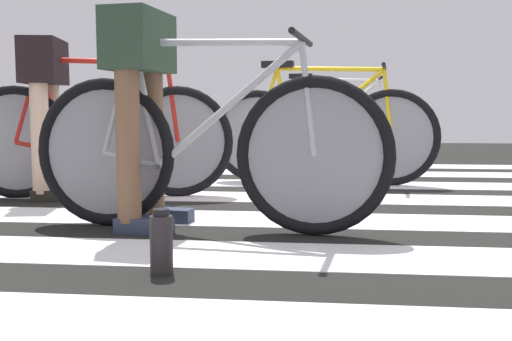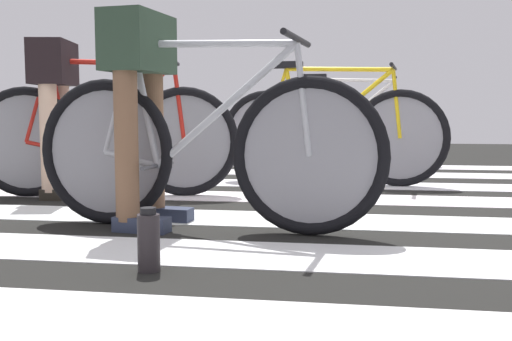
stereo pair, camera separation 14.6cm
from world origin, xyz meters
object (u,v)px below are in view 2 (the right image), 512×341
at_px(cyclist_1_of_4, 140,90).
at_px(bicycle_4_of_4, 348,127).
at_px(bicycle_1_of_4, 201,148).
at_px(cyclist_2_of_4, 55,97).
at_px(bicycle_3_of_4, 330,134).
at_px(bicycle_2_of_4, 105,138).
at_px(water_bottle, 149,241).

bearing_deg(cyclist_1_of_4, bicycle_4_of_4, 81.28).
xyz_separation_m(bicycle_1_of_4, cyclist_2_of_4, (-1.19, 0.90, 0.26)).
xyz_separation_m(cyclist_1_of_4, bicycle_3_of_4, (0.85, 1.79, -0.28)).
bearing_deg(bicycle_2_of_4, bicycle_4_of_4, 47.70).
distance_m(bicycle_2_of_4, water_bottle, 1.95).
xyz_separation_m(cyclist_2_of_4, water_bottle, (1.19, -1.66, -0.54)).
bearing_deg(bicycle_4_of_4, bicycle_2_of_4, -120.07).
distance_m(cyclist_2_of_4, bicycle_3_of_4, 1.99).
xyz_separation_m(bicycle_2_of_4, water_bottle, (0.88, -1.71, -0.28)).
height_order(cyclist_1_of_4, cyclist_2_of_4, cyclist_1_of_4).
bearing_deg(bicycle_4_of_4, water_bottle, -97.57).
distance_m(bicycle_2_of_4, bicycle_4_of_4, 2.98).
bearing_deg(bicycle_2_of_4, bicycle_3_of_4, 20.64).
relative_size(cyclist_1_of_4, water_bottle, 4.53).
height_order(bicycle_1_of_4, bicycle_2_of_4, same).
height_order(bicycle_3_of_4, bicycle_4_of_4, same).
relative_size(bicycle_4_of_4, water_bottle, 7.69).
relative_size(bicycle_2_of_4, bicycle_3_of_4, 0.99).
bearing_deg(bicycle_3_of_4, bicycle_2_of_4, -141.67).
relative_size(bicycle_3_of_4, water_bottle, 7.66).
bearing_deg(bicycle_1_of_4, bicycle_2_of_4, 139.84).
xyz_separation_m(cyclist_1_of_4, bicycle_4_of_4, (0.98, 3.46, -0.28)).
height_order(bicycle_1_of_4, bicycle_4_of_4, same).
relative_size(bicycle_1_of_4, cyclist_1_of_4, 1.69).
bearing_deg(cyclist_1_of_4, bicycle_3_of_4, 71.66).
height_order(bicycle_1_of_4, cyclist_1_of_4, cyclist_1_of_4).
xyz_separation_m(bicycle_2_of_4, cyclist_2_of_4, (-0.31, -0.06, 0.26)).
xyz_separation_m(bicycle_1_of_4, bicycle_2_of_4, (-0.89, 0.96, 0.00)).
bearing_deg(bicycle_3_of_4, cyclist_1_of_4, -108.52).
relative_size(bicycle_2_of_4, bicycle_4_of_4, 0.99).
bearing_deg(water_bottle, bicycle_1_of_4, 89.72).
bearing_deg(cyclist_1_of_4, bicycle_1_of_4, -0.00).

